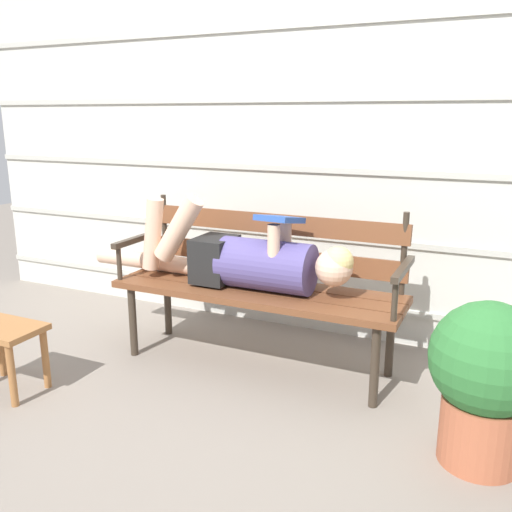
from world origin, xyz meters
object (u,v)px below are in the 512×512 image
reclining_person (244,259)px  footstool (3,340)px  potted_plant (486,376)px  park_bench (261,277)px

reclining_person → footstool: reclining_person is taller
potted_plant → footstool: bearing=-170.6°
park_bench → reclining_person: bearing=-135.3°
reclining_person → park_bench: bearing=44.7°
park_bench → footstool: (-1.02, -0.86, -0.22)m
reclining_person → potted_plant: (1.25, -0.43, -0.23)m
reclining_person → footstool: 1.28m
reclining_person → footstool: (-0.95, -0.79, -0.33)m
potted_plant → park_bench: bearing=157.3°
reclining_person → potted_plant: size_ratio=2.42×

